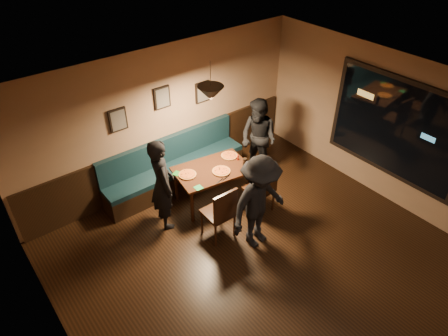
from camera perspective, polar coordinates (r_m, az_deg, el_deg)
name	(u,v)px	position (r m, az deg, el deg)	size (l,w,h in m)	color
floor	(290,286)	(6.52, 9.38, -16.14)	(7.00, 7.00, 0.00)	black
ceiling	(314,127)	(4.68, 12.66, 5.63)	(7.00, 7.00, 0.00)	silver
wall_back	(163,119)	(7.74, -8.58, 6.91)	(6.00, 6.00, 0.00)	#8C704F
wall_right	(421,144)	(7.67, 26.18, 3.06)	(7.00, 7.00, 0.00)	#8C704F
wainscot	(168,159)	(8.18, -7.92, 1.30)	(5.88, 0.06, 1.00)	black
booth_bench	(175,165)	(7.99, -6.91, 0.45)	(3.00, 0.60, 1.00)	#0F232D
window_frame	(395,128)	(7.76, 23.12, 5.21)	(0.06, 2.56, 1.86)	black
window_glass	(394,129)	(7.74, 23.00, 5.15)	(2.40, 2.40, 0.00)	black
picture_left	(118,120)	(7.23, -14.79, 6.62)	(0.32, 0.04, 0.42)	black
picture_center	(162,98)	(7.51, -8.77, 9.83)	(0.32, 0.04, 0.42)	black
picture_right	(202,92)	(8.00, -3.07, 10.70)	(0.32, 0.04, 0.42)	black
pendant_lamp	(211,93)	(6.65, -1.90, 10.53)	(0.44, 0.44, 0.25)	black
dining_table	(213,185)	(7.65, -1.63, -2.36)	(1.36, 0.87, 0.73)	black
chair_near_left	(218,211)	(6.81, -0.87, -6.17)	(0.47, 0.47, 1.06)	black
chair_near_right	(259,188)	(7.34, 4.96, -2.80)	(0.46, 0.46, 1.04)	black
diner_left	(162,184)	(6.91, -8.74, -2.30)	(0.63, 0.42, 1.74)	black
diner_right	(258,138)	(8.15, 4.90, 4.22)	(0.81, 0.63, 1.67)	black
diner_front	(259,203)	(6.49, 5.01, -4.97)	(1.12, 0.64, 1.73)	black
pizza_a	(188,175)	(7.29, -5.19, -0.93)	(0.32, 0.32, 0.04)	orange
pizza_b	(221,171)	(7.34, -0.39, -0.43)	(0.33, 0.33, 0.04)	gold
pizza_c	(229,156)	(7.76, 0.75, 1.76)	(0.31, 0.31, 0.04)	#CB5C26
soda_glass	(245,162)	(7.48, 2.96, 0.85)	(0.08, 0.08, 0.16)	black
tabasco_bottle	(238,157)	(7.64, 1.97, 1.55)	(0.03, 0.03, 0.13)	#8E1104
napkin_a	(177,173)	(7.36, -6.66, -0.77)	(0.14, 0.14, 0.01)	#1C6B1E
napkin_b	(198,188)	(6.99, -3.64, -2.80)	(0.13, 0.13, 0.01)	#227F3C
cutlery_set	(223,180)	(7.16, -0.21, -1.65)	(0.02, 0.20, 0.00)	#B7B7BB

